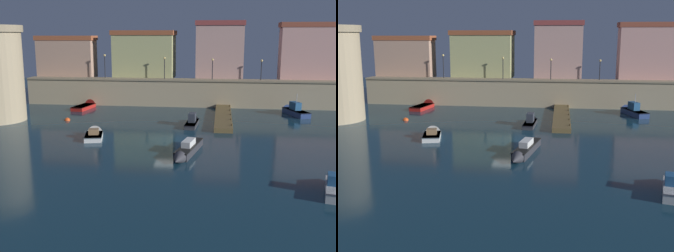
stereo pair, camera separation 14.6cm
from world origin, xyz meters
TOP-DOWN VIEW (x-y plane):
  - ground_plane at (0.00, 0.00)m, footprint 115.34×115.34m
  - quay_wall at (0.00, 20.35)m, footprint 47.66×2.55m
  - old_town_backdrop at (0.80, 23.88)m, footprint 47.29×6.13m
  - pier_dock at (5.64, 11.38)m, footprint 2.03×15.69m
  - quay_lamp_0 at (-12.01, 20.35)m, footprint 0.32×0.32m
  - quay_lamp_1 at (-3.03, 20.35)m, footprint 0.32×0.32m
  - quay_lamp_2 at (3.96, 20.35)m, footprint 0.32×0.32m
  - quay_lamp_3 at (10.89, 20.35)m, footprint 0.32×0.32m
  - moored_boat_0 at (12.94, -12.53)m, footprint 2.14×4.78m
  - moored_boat_2 at (-7.55, 0.06)m, footprint 2.54×4.36m
  - moored_boat_3 at (14.82, 15.83)m, footprint 3.45×6.45m
  - moored_boat_4 at (2.07, 7.52)m, footprint 1.50×5.78m
  - moored_boat_5 at (-13.91, 17.10)m, footprint 2.52×5.78m
  - moored_boat_6 at (2.40, -5.12)m, footprint 2.46×7.25m
  - mooring_buoy_0 at (-13.46, 7.97)m, footprint 0.71×0.71m

SIDE VIEW (x-z plane):
  - ground_plane at x=0.00m, z-range 0.00..0.00m
  - mooring_buoy_0 at x=-13.46m, z-range -0.35..0.35m
  - pier_dock at x=5.64m, z-range -0.08..0.62m
  - moored_boat_5 at x=-13.91m, z-range -0.54..1.12m
  - moored_boat_2 at x=-7.55m, z-range -0.49..1.11m
  - moored_boat_4 at x=2.07m, z-range -0.50..1.31m
  - moored_boat_6 at x=2.40m, z-range -0.28..1.15m
  - moored_boat_0 at x=12.94m, z-range -0.32..1.24m
  - moored_boat_3 at x=14.82m, z-range -1.10..2.11m
  - quay_wall at x=0.00m, z-range 0.01..4.02m
  - quay_lamp_3 at x=10.89m, z-range 4.53..7.46m
  - quay_lamp_2 at x=3.96m, z-range 4.54..7.55m
  - quay_lamp_1 at x=-3.03m, z-range 4.56..7.74m
  - quay_lamp_0 at x=-12.01m, z-range 4.58..8.12m
  - old_town_backdrop at x=0.80m, z-range 3.37..12.00m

